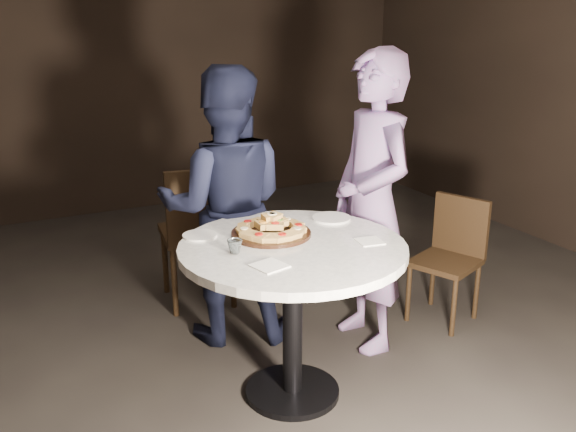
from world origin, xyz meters
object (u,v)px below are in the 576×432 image
Objects in this scene: table at (293,274)px; focaccia_pile at (272,226)px; serving_board at (271,233)px; chair_right at (452,250)px; diner_teal at (372,203)px; water_glass at (235,246)px; diner_navy at (225,207)px; chair_far at (199,227)px.

focaccia_pile is at bearing 100.40° from table.
serving_board reaches higher than table.
chair_right is at bearing 7.58° from serving_board.
table is 0.76m from diner_teal.
diner_navy is at bearing 71.82° from water_glass.
chair_right is (1.35, 0.18, -0.42)m from focaccia_pile.
diner_teal reaches higher than water_glass.
focaccia_pile reaches higher than table.
water_glass is 1.00m from diner_teal.
diner_teal is (0.73, -0.89, 0.30)m from chair_far.
table is at bearing -4.23° from water_glass.
water_glass is 0.09× the size of chair_right.
serving_board is 1.42m from chair_right.
diner_navy is (-1.36, 0.42, 0.36)m from chair_right.
water_glass reaches higher than table.
diner_navy is at bearing 91.50° from focaccia_pile.
water_glass is at bearing 94.09° from diner_navy.
water_glass is 0.07× the size of chair_far.
table is 1.38m from chair_right.
serving_board is 0.41× the size of chair_far.
table is 16.64× the size of water_glass.
chair_right is (1.61, 0.33, -0.41)m from water_glass.
table is at bearing -78.37° from serving_board.
water_glass is (-0.26, -0.15, -0.01)m from focaccia_pile.
diner_navy is (-0.01, 0.60, -0.03)m from serving_board.
focaccia_pile is 0.21× the size of diner_teal.
focaccia_pile is (-0.03, 0.17, 0.20)m from table.
diner_teal is (0.71, -0.45, 0.05)m from diner_navy.
serving_board is 0.72m from diner_teal.
chair_right is at bearing 7.53° from focaccia_pile.
serving_board is at bearing 113.44° from diner_navy.
focaccia_pile is 5.05× the size of water_glass.
chair_far is at bearing -144.27° from chair_right.
chair_far reaches higher than focaccia_pile.
water_glass is 0.04× the size of diner_navy.
diner_navy is 0.84m from diner_teal.
diner_teal is at bearing -109.62° from chair_right.
water_glass is at bearing 86.79° from chair_far.
chair_far is 0.60× the size of diner_navy.
chair_right is (1.32, 0.35, -0.22)m from table.
focaccia_pile is at bearing 113.78° from diner_navy.
diner_teal reaches higher than chair_right.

